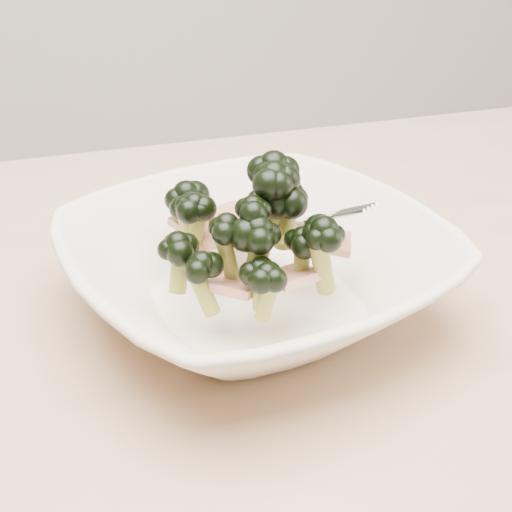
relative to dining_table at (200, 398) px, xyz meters
name	(u,v)px	position (x,y,z in m)	size (l,w,h in m)	color
dining_table	(200,398)	(0.00, 0.00, 0.00)	(1.20, 0.80, 0.75)	tan
broccoli_dish	(256,263)	(0.05, -0.01, 0.14)	(0.37, 0.37, 0.14)	beige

